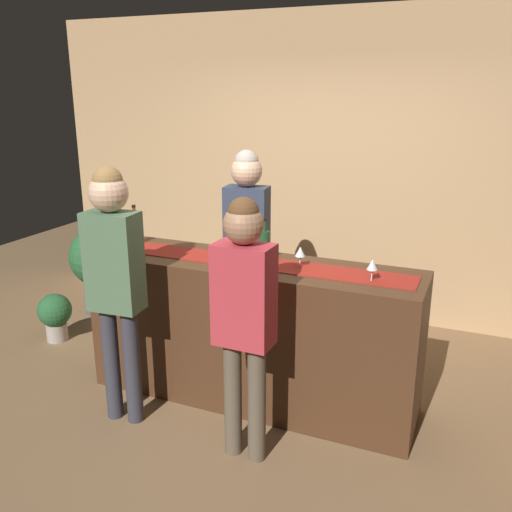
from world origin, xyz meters
TOP-DOWN VIEW (x-y plane):
  - ground_plane at (0.00, 0.00)m, footprint 10.00×10.00m
  - back_wall at (0.00, 1.90)m, footprint 6.00×0.12m
  - bar_counter at (0.00, 0.00)m, footprint 2.36×0.60m
  - counter_runner_cloth at (0.00, 0.00)m, footprint 2.24×0.28m
  - wine_bottle_green at (0.06, 0.08)m, footprint 0.07×0.07m
  - wine_bottle_amber at (-1.01, 0.09)m, footprint 0.07×0.07m
  - wine_glass_near_customer at (0.84, -0.07)m, footprint 0.07×0.07m
  - wine_glass_mid_counter at (0.34, 0.02)m, footprint 0.07×0.07m
  - bartender at (-0.29, 0.58)m, footprint 0.36×0.24m
  - customer_sipping at (0.23, -0.64)m, footprint 0.34×0.23m
  - customer_browsing at (-0.70, -0.59)m, footprint 0.35×0.24m
  - potted_plant_tall at (-2.04, 0.91)m, footprint 0.61×0.61m
  - potted_plant_small at (-2.01, 0.19)m, footprint 0.30×0.30m

SIDE VIEW (x-z plane):
  - ground_plane at x=0.00m, z-range 0.00..0.00m
  - potted_plant_small at x=-2.01m, z-range 0.03..0.47m
  - potted_plant_tall at x=-2.04m, z-range 0.07..0.96m
  - bar_counter at x=0.00m, z-range 0.00..1.05m
  - customer_sipping at x=0.23m, z-range 0.18..1.82m
  - counter_runner_cloth at x=0.00m, z-range 1.05..1.05m
  - customer_browsing at x=-0.70m, z-range 0.21..1.96m
  - bartender at x=-0.29m, z-range 0.21..1.96m
  - wine_glass_near_customer at x=0.84m, z-range 1.08..1.22m
  - wine_glass_mid_counter at x=0.34m, z-range 1.08..1.22m
  - wine_bottle_green at x=0.06m, z-range 1.01..1.31m
  - wine_bottle_amber at x=-1.01m, z-range 1.01..1.31m
  - back_wall at x=0.00m, z-range 0.00..2.90m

